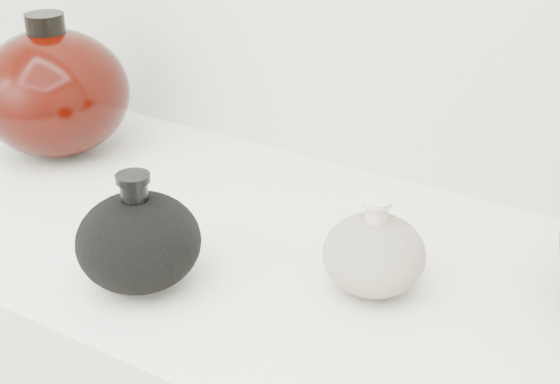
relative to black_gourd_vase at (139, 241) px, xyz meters
The scene contains 3 objects.
black_gourd_vase is the anchor object (origin of this frame).
cream_gourd_vase 0.25m from the black_gourd_vase, 29.40° to the left, with size 0.11×0.11×0.11m.
left_round_pot 0.40m from the black_gourd_vase, 148.22° to the left, with size 0.25×0.25×0.21m.
Camera 1 is at (0.40, 0.28, 1.37)m, focal length 50.00 mm.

